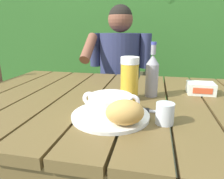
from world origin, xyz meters
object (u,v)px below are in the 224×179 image
person_eating (119,73)px  chair_near_diner (123,94)px  serving_plate (111,115)px  soup_bowl (111,104)px  butter_tub (201,88)px  beer_glass (130,79)px  table_knife (149,111)px  water_glass_small (165,113)px  beer_bottle (152,75)px  bread_roll (125,112)px

person_eating → chair_near_diner: bearing=89.2°
person_eating → serving_plate: size_ratio=4.60×
soup_bowl → butter_tub: bearing=44.2°
beer_glass → soup_bowl: bearing=-101.3°
table_knife → serving_plate: bearing=-150.4°
chair_near_diner → water_glass_small: bearing=-74.6°
person_eating → beer_bottle: 0.73m
beer_bottle → serving_plate: bearing=-116.2°
table_knife → person_eating: bearing=107.1°
bread_roll → beer_glass: (-0.02, 0.27, 0.04)m
butter_tub → chair_near_diner: bearing=122.2°
beer_glass → butter_tub: bearing=25.3°
chair_near_diner → table_knife: chair_near_diner is taller
chair_near_diner → beer_bottle: beer_bottle is taller
person_eating → bread_roll: 1.03m
person_eating → soup_bowl: person_eating is taller
soup_bowl → beer_bottle: bearing=63.8°
person_eating → bread_roll: person_eating is taller
table_knife → beer_bottle: bearing=89.0°
beer_bottle → water_glass_small: size_ratio=3.48×
soup_bowl → table_knife: 0.15m
serving_plate → butter_tub: size_ratio=2.24×
soup_bowl → water_glass_small: 0.18m
person_eating → butter_tub: 0.77m
person_eating → beer_glass: bearing=-76.5°
bread_roll → table_knife: bearing=64.5°
chair_near_diner → serving_plate: bearing=-83.3°
soup_bowl → beer_glass: beer_glass is taller
person_eating → water_glass_small: person_eating is taller
serving_plate → beer_glass: (0.04, 0.20, 0.09)m
beer_bottle → beer_glass: bearing=-142.9°
butter_tub → beer_glass: bearing=-154.7°
person_eating → water_glass_small: 1.00m
soup_bowl → table_knife: size_ratio=1.40×
person_eating → beer_bottle: person_eating is taller
chair_near_diner → beer_glass: 1.02m
chair_near_diner → bread_roll: bearing=-80.9°
soup_bowl → bread_roll: size_ratio=1.47×
chair_near_diner → table_knife: bearing=-76.1°
chair_near_diner → serving_plate: chair_near_diner is taller
bread_roll → beer_glass: 0.27m
chair_near_diner → beer_bottle: size_ratio=4.17×
water_glass_small → butter_tub: size_ratio=0.58×
person_eating → table_knife: size_ratio=8.75×
person_eating → beer_bottle: (0.27, -0.67, 0.14)m
person_eating → bread_roll: (0.20, -1.01, 0.09)m
beer_glass → beer_bottle: 0.12m
beer_bottle → table_knife: (-0.00, -0.20, -0.10)m
soup_bowl → serving_plate: bearing=0.0°
chair_near_diner → beer_bottle: 0.98m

